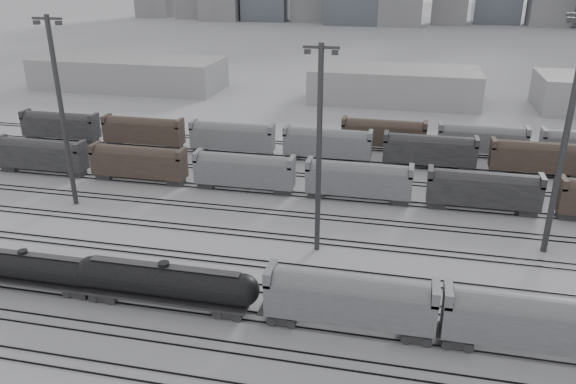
% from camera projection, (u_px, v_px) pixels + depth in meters
% --- Properties ---
extents(ground, '(900.00, 900.00, 0.00)m').
position_uv_depth(ground, '(239.00, 321.00, 53.79)').
color(ground, silver).
rests_on(ground, ground).
extents(tracks, '(220.00, 71.50, 0.16)m').
position_uv_depth(tracks, '(281.00, 239.00, 69.54)').
color(tracks, black).
rests_on(tracks, ground).
extents(tank_car_a, '(17.12, 2.85, 4.23)m').
position_uv_depth(tank_car_a, '(26.00, 267.00, 58.47)').
color(tank_car_a, black).
rests_on(tank_car_a, ground).
extents(tank_car_b, '(19.14, 3.19, 4.73)m').
position_uv_depth(tank_car_b, '(165.00, 282.00, 55.21)').
color(tank_car_b, black).
rests_on(tank_car_b, ground).
extents(hopper_car_a, '(15.69, 3.12, 5.61)m').
position_uv_depth(hopper_car_a, '(350.00, 298.00, 51.28)').
color(hopper_car_a, black).
rests_on(hopper_car_a, ground).
extents(hopper_car_b, '(15.77, 3.13, 5.64)m').
position_uv_depth(hopper_car_b, '(537.00, 321.00, 48.04)').
color(hopper_car_b, black).
rests_on(hopper_car_b, ground).
extents(light_mast_b, '(4.13, 0.66, 25.82)m').
position_uv_depth(light_mast_b, '(61.00, 109.00, 74.52)').
color(light_mast_b, '#37373A').
rests_on(light_mast_b, ground).
extents(light_mast_c, '(3.87, 0.62, 24.17)m').
position_uv_depth(light_mast_c, '(319.00, 147.00, 62.33)').
color(light_mast_c, '#37373A').
rests_on(light_mast_c, ground).
extents(light_mast_d, '(4.40, 0.70, 27.51)m').
position_uv_depth(light_mast_d, '(567.00, 133.00, 61.18)').
color(light_mast_d, '#37373A').
rests_on(light_mast_d, ground).
extents(bg_string_near, '(151.00, 3.00, 5.60)m').
position_uv_depth(bg_string_near, '(359.00, 182.00, 79.96)').
color(bg_string_near, gray).
rests_on(bg_string_near, ground).
extents(bg_string_mid, '(151.00, 3.00, 5.60)m').
position_uv_depth(bg_string_mid, '(429.00, 152.00, 92.37)').
color(bg_string_mid, black).
rests_on(bg_string_mid, ground).
extents(bg_string_far, '(66.00, 3.00, 5.60)m').
position_uv_depth(bg_string_far, '(534.00, 145.00, 96.06)').
color(bg_string_far, '#4A382F').
rests_on(bg_string_far, ground).
extents(warehouse_left, '(50.00, 18.00, 8.00)m').
position_uv_depth(warehouse_left, '(129.00, 73.00, 149.96)').
color(warehouse_left, '#9E9EA0').
rests_on(warehouse_left, ground).
extents(warehouse_mid, '(40.00, 18.00, 8.00)m').
position_uv_depth(warehouse_mid, '(394.00, 85.00, 135.89)').
color(warehouse_mid, '#9E9EA0').
rests_on(warehouse_mid, ground).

